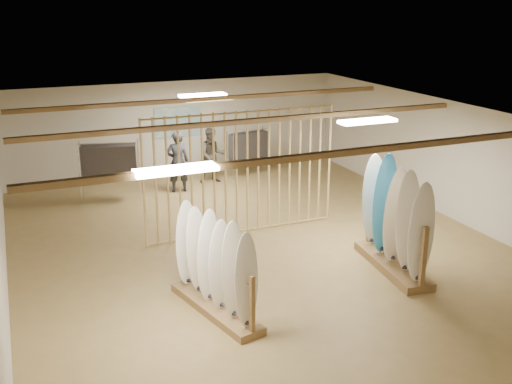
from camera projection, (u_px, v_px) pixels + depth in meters
name	position (u px, v px, depth m)	size (l,w,h in m)	color
floor	(256.00, 245.00, 12.94)	(12.00, 12.00, 0.00)	olive
ceiling	(256.00, 117.00, 12.07)	(12.00, 12.00, 0.00)	gray
wall_back	(178.00, 128.00, 17.77)	(12.00, 12.00, 0.00)	beige
wall_front	(448.00, 317.00, 7.24)	(12.00, 12.00, 0.00)	beige
wall_right	(448.00, 159.00, 14.35)	(12.00, 12.00, 0.00)	beige
ceiling_slats	(256.00, 121.00, 12.10)	(9.50, 6.12, 0.10)	brown
light_panels	(256.00, 120.00, 12.09)	(1.20, 0.35, 0.06)	white
bamboo_partition	(242.00, 173.00, 13.21)	(4.45, 0.05, 2.78)	tan
poster	(178.00, 122.00, 17.69)	(1.40, 0.03, 0.90)	teal
rack_left	(215.00, 278.00, 9.99)	(1.00, 2.30, 1.81)	brown
rack_right	(394.00, 234.00, 11.57)	(0.86, 2.30, 2.14)	brown
clothing_rack_a	(109.00, 163.00, 15.44)	(1.46, 0.70, 1.60)	silver
clothing_rack_b	(248.00, 146.00, 17.78)	(1.28, 0.57, 1.39)	silver
shopper_a	(177.00, 158.00, 16.24)	(0.70, 0.47, 1.92)	#24252B
shopper_b	(212.00, 152.00, 17.09)	(0.87, 0.68, 1.81)	#302B25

